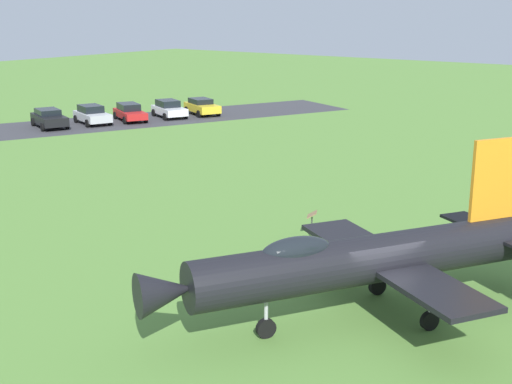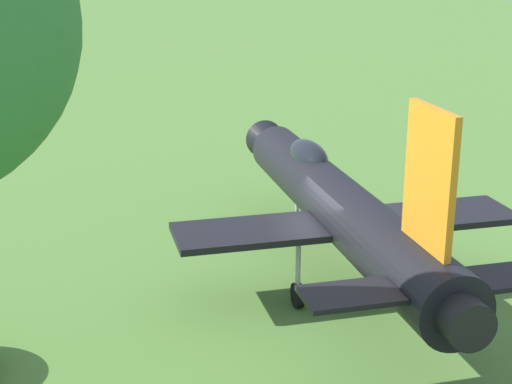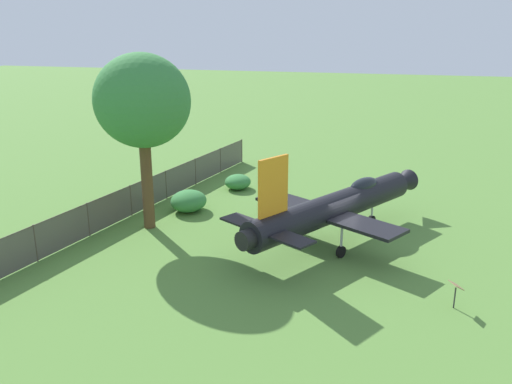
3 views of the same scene
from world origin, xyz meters
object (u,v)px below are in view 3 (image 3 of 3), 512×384
shade_tree (142,102)px  info_plaque (456,289)px  shrub_by_tree (189,201)px  display_jet (338,205)px  shrub_near_fence (238,182)px

shade_tree → info_plaque: shade_tree is taller
shade_tree → shrub_by_tree: (-1.14, -3.12, -6.39)m
display_jet → info_plaque: display_jet is taller
shade_tree → shrub_by_tree: shade_tree is taller
display_jet → shade_tree: (10.43, 0.62, 5.03)m
shrub_near_fence → shrub_by_tree: shrub_by_tree is taller
display_jet → shrub_by_tree: (9.29, -2.50, -1.36)m
display_jet → shrub_near_fence: (7.69, -7.66, -1.50)m
shrub_by_tree → shrub_near_fence: bearing=-107.3°
shrub_by_tree → shade_tree: bearing=70.0°
display_jet → shade_tree: shade_tree is taller
display_jet → shade_tree: 11.59m
shade_tree → info_plaque: (-15.83, 5.24, -6.17)m
display_jet → shrub_near_fence: display_jet is taller
shrub_near_fence → info_plaque: (-13.09, 13.52, 0.35)m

